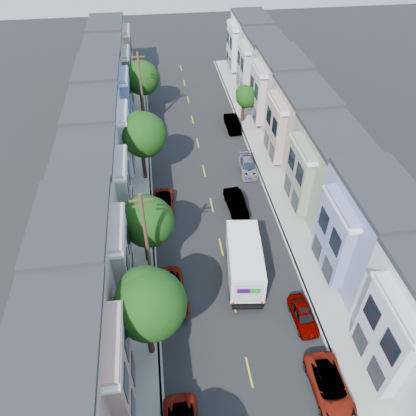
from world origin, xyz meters
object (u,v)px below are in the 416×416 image
Objects in this scene: tree_b at (149,305)px; tree_e at (142,78)px; parked_right_a at (330,387)px; parked_right_b at (303,315)px; tree_c at (147,222)px; parked_right_c at (248,166)px; utility_pole_far at (142,93)px; parked_right_d at (232,124)px; utility_pole_near at (147,246)px; parked_left_c at (171,293)px; tree_far_r at (246,97)px; fedex_truck at (244,261)px; tree_d at (143,135)px; parked_left_d at (163,204)px; lead_sedan at (236,203)px.

tree_b reaches higher than tree_e.
parked_right_a reaches higher than parked_right_b.
tree_c is 1.55× the size of parked_right_c.
parked_right_b is at bearing -69.82° from utility_pole_far.
utility_pole_far is at bearing 173.65° from parked_right_d.
parked_right_c is at bearing 53.87° from utility_pole_near.
tree_b is at bearing -112.14° from parked_left_c.
tree_b is at bearing -112.29° from tree_far_r.
parked_right_c is at bearing 54.67° from parked_left_c.
parked_right_d is at bearing 88.55° from fedex_truck.
tree_c is at bearing 90.04° from utility_pole_near.
utility_pole_near is 2.52× the size of parked_right_b.
parked_left_c is 19.15m from parked_right_c.
utility_pole_far reaches higher than tree_far_r.
tree_d is at bearing 123.64° from fedex_truck.
tree_far_r is at bearing 67.71° from tree_b.
utility_pole_far reaches higher than parked_left_d.
parked_left_d is at bearing -75.53° from tree_d.
tree_c is at bearing 129.33° from parked_right_a.
lead_sedan is at bearing 97.14° from parked_right_a.
tree_e is 31.69m from fedex_truck.
tree_c is at bearing -119.51° from tree_far_r.
lead_sedan is (8.62, 14.57, -4.82)m from tree_b.
tree_b is 1.02× the size of tree_d.
tree_c reaches higher than tree_far_r.
parked_right_d is (-1.99, -1.78, -2.70)m from tree_far_r.
utility_pole_far reaches higher than parked_left_c.
tree_e is at bearing 87.96° from parked_left_c.
utility_pole_near is at bearing -90.00° from utility_pole_far.
tree_d is 1.11× the size of fedex_truck.
utility_pole_far reaches higher than parked_right_c.
utility_pole_near is 2.31× the size of parked_right_c.
tree_b is at bearing -90.00° from tree_d.
tree_c reaches higher than parked_right_d.
utility_pole_near is 2.24× the size of parked_left_d.
tree_b is at bearing -125.00° from lead_sedan.
utility_pole_near reaches higher than tree_d.
tree_c is at bearing -90.00° from tree_d.
parked_left_c is at bearing -158.94° from fedex_truck.
utility_pole_near is (0.00, -15.58, -0.26)m from tree_d.
lead_sedan is at bearing 50.04° from parked_left_c.
lead_sedan is at bearing -104.56° from tree_far_r.
fedex_truck is 11.18m from parked_right_a.
tree_b is 1.18× the size of tree_c.
lead_sedan is at bearing -99.92° from parked_right_d.
parked_left_c reaches higher than parked_right_a.
tree_b reaches higher than tree_far_r.
parked_right_b is at bearing -34.94° from tree_c.
parked_right_c is (0.00, 25.40, -0.03)m from parked_right_a.
utility_pole_near is 27.64m from parked_right_d.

